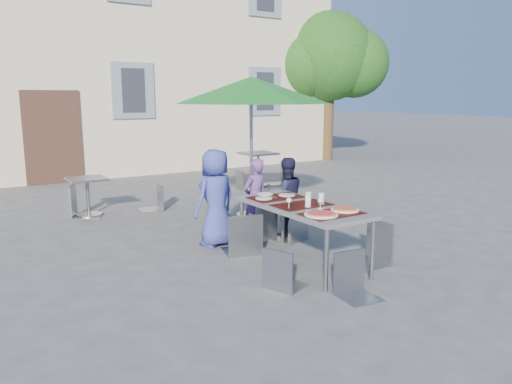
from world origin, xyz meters
TOP-DOWN VIEW (x-y plane):
  - ground at (0.00, 0.00)m, footprint 90.00×90.00m
  - building at (-0.00, 11.50)m, footprint 13.60×8.20m
  - tree at (6.55, 7.54)m, footprint 3.60×3.00m
  - dining_table at (-0.64, -0.33)m, footprint 0.80×1.85m
  - pizza_near_left at (-0.80, -0.88)m, footprint 0.38×0.38m
  - pizza_near_right at (-0.42, -0.85)m, footprint 0.33×0.33m
  - glassware at (-0.58, -0.43)m, footprint 0.52×0.36m
  - place_settings at (-0.64, 0.31)m, footprint 0.64×0.45m
  - child_0 at (-1.15, 0.95)m, footprint 0.75×0.58m
  - child_1 at (-0.48, 0.97)m, footprint 0.47×0.35m
  - child_2 at (-0.04, 0.83)m, footprint 0.63×0.45m
  - chair_0 at (-1.05, 0.39)m, footprint 0.56×0.57m
  - chair_1 at (-0.47, 0.84)m, footprint 0.53×0.53m
  - chair_2 at (-0.10, 0.54)m, footprint 0.53×0.53m
  - chair_3 at (-1.32, -0.87)m, footprint 0.50×0.50m
  - chair_4 at (0.13, -0.80)m, footprint 0.47×0.47m
  - chair_5 at (-0.79, -1.42)m, footprint 0.44×0.44m
  - patio_umbrella at (0.06, 1.96)m, footprint 2.58×2.58m
  - cafe_table_0 at (-2.20, 3.69)m, footprint 0.63×0.63m
  - bg_chair_l_0 at (-2.35, 3.69)m, footprint 0.62×0.62m
  - bg_chair_r_0 at (-1.04, 3.52)m, footprint 0.46×0.46m
  - cafe_table_1 at (1.89, 4.57)m, footprint 0.73×0.73m
  - bg_chair_l_1 at (1.35, 4.34)m, footprint 0.42×0.42m
  - bg_chair_r_1 at (2.50, 4.53)m, footprint 0.52×0.52m

SIDE VIEW (x-z plane):
  - ground at x=0.00m, z-range 0.00..0.00m
  - cafe_table_0 at x=-2.20m, z-range 0.10..0.77m
  - bg_chair_l_1 at x=1.35m, z-range 0.07..0.92m
  - chair_3 at x=-1.32m, z-range 0.07..0.93m
  - chair_5 at x=-0.79m, z-range 0.07..0.94m
  - bg_chair_r_0 at x=-1.04m, z-range 0.08..0.99m
  - cafe_table_1 at x=1.89m, z-range 0.16..0.95m
  - chair_2 at x=-0.10m, z-range 0.08..1.03m
  - bg_chair_r_1 at x=2.50m, z-range 0.08..1.06m
  - chair_1 at x=-0.47m, z-range 0.09..1.08m
  - child_2 at x=-0.04m, z-range 0.00..1.18m
  - child_1 at x=-0.48m, z-range 0.00..1.18m
  - chair_4 at x=0.13m, z-range 0.09..1.11m
  - chair_0 at x=-1.05m, z-range 0.09..1.14m
  - bg_chair_l_0 at x=-2.35m, z-range 0.10..1.15m
  - child_0 at x=-1.15m, z-range 0.00..1.35m
  - dining_table at x=-0.64m, z-range 0.32..1.07m
  - place_settings at x=-0.64m, z-range 0.76..0.77m
  - pizza_near_right at x=-0.42m, z-range 0.75..0.78m
  - pizza_near_left at x=-0.80m, z-range 0.75..0.78m
  - glassware at x=-0.58m, z-range 0.75..0.90m
  - patio_umbrella at x=0.06m, z-range 0.95..3.32m
  - tree at x=6.55m, z-range 0.90..5.60m
  - building at x=0.00m, z-range -0.70..10.40m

